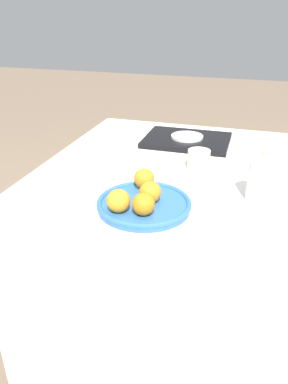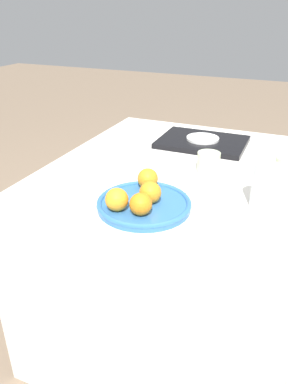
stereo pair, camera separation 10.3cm
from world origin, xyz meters
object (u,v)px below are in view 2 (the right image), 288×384
(fruit_platter, at_px, (144,204))
(orange_2, at_px, (117,199))
(cup_1, at_px, (208,163))
(orange_0, at_px, (141,204))
(orange_1, at_px, (150,192))
(orange_3, at_px, (148,179))
(serving_tray, at_px, (202,142))
(water_glass, at_px, (265,186))
(side_plate, at_px, (203,138))
(cup_3, at_px, (286,167))

(fruit_platter, relative_size, orange_2, 4.22)
(orange_2, distance_m, cup_1, 0.41)
(orange_0, height_order, orange_1, orange_1)
(fruit_platter, distance_m, orange_1, 0.04)
(orange_3, bearing_deg, orange_2, -98.69)
(orange_2, height_order, serving_tray, orange_2)
(fruit_platter, distance_m, cup_1, 0.33)
(orange_0, bearing_deg, orange_1, 91.93)
(water_glass, relative_size, side_plate, 0.97)
(orange_1, distance_m, cup_1, 0.32)
(water_glass, xyz_separation_m, side_plate, (-0.29, 0.44, -0.04))
(cup_3, bearing_deg, orange_1, -131.67)
(orange_3, xyz_separation_m, side_plate, (0.04, 0.49, -0.02))
(fruit_platter, relative_size, orange_0, 4.40)
(orange_1, relative_size, orange_2, 0.98)
(fruit_platter, height_order, orange_1, orange_1)
(orange_1, distance_m, orange_3, 0.09)
(orange_2, xyz_separation_m, cup_1, (0.15, 0.38, -0.01))
(orange_1, bearing_deg, cup_3, 48.33)
(orange_2, bearing_deg, water_glass, 29.88)
(orange_3, distance_m, cup_3, 0.47)
(fruit_platter, xyz_separation_m, orange_2, (-0.05, -0.07, 0.04))
(orange_0, relative_size, water_glass, 0.48)
(serving_tray, height_order, cup_1, cup_1)
(water_glass, bearing_deg, orange_0, -145.07)
(fruit_platter, xyz_separation_m, cup_1, (0.10, 0.32, 0.02))
(water_glass, distance_m, serving_tray, 0.53)
(serving_tray, bearing_deg, side_plate, 0.00)
(cup_3, bearing_deg, orange_3, -142.14)
(orange_0, distance_m, side_plate, 0.64)
(orange_1, relative_size, water_glass, 0.49)
(orange_2, height_order, cup_1, orange_2)
(orange_3, xyz_separation_m, water_glass, (0.33, 0.05, 0.02))
(orange_2, relative_size, cup_1, 0.82)
(orange_2, distance_m, cup_3, 0.59)
(serving_tray, bearing_deg, orange_1, -89.57)
(water_glass, distance_m, cup_1, 0.27)
(water_glass, bearing_deg, cup_3, 80.49)
(orange_0, bearing_deg, cup_1, 77.68)
(serving_tray, bearing_deg, orange_2, -95.40)
(orange_2, height_order, orange_3, orange_2)
(orange_0, xyz_separation_m, cup_3, (0.33, 0.44, -0.01))
(orange_0, distance_m, water_glass, 0.35)
(fruit_platter, height_order, water_glass, water_glass)
(fruit_platter, bearing_deg, orange_0, -74.48)
(orange_3, xyz_separation_m, cup_1, (0.13, 0.23, -0.01))
(orange_3, bearing_deg, orange_0, -73.96)
(orange_2, bearing_deg, cup_3, 48.42)
(cup_3, bearing_deg, water_glass, -99.51)
(orange_1, bearing_deg, cup_1, 74.52)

